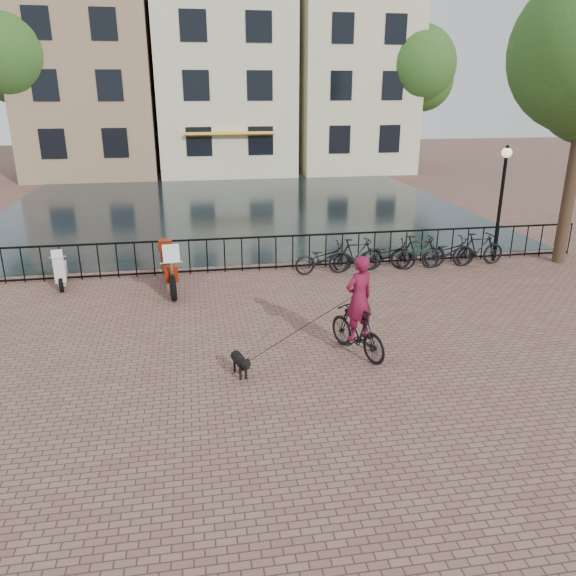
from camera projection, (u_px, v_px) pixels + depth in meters
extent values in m
plane|color=brown|center=(319.00, 419.00, 9.07)|extent=(100.00, 100.00, 0.00)
plane|color=black|center=(234.00, 208.00, 25.13)|extent=(20.00, 20.00, 0.00)
cube|color=black|center=(259.00, 237.00, 16.17)|extent=(20.00, 0.05, 0.05)
cube|color=black|center=(259.00, 268.00, 16.47)|extent=(20.00, 0.05, 0.05)
cube|color=#8E7052|center=(89.00, 72.00, 33.71)|extent=(7.50, 9.00, 12.00)
cube|color=beige|center=(223.00, 81.00, 35.16)|extent=(8.00, 9.00, 11.00)
cube|color=gold|center=(230.00, 134.00, 31.77)|extent=(5.00, 0.60, 0.15)
cube|color=#BDB48C|center=(347.00, 69.00, 36.18)|extent=(7.00, 9.00, 12.50)
cylinder|color=black|center=(22.00, 124.00, 31.33)|extent=(0.36, 0.36, 6.30)
sphere|color=#284F1A|center=(11.00, 55.00, 30.12)|extent=(5.04, 5.04, 5.04)
cylinder|color=black|center=(573.00, 170.00, 16.38)|extent=(0.36, 0.36, 5.60)
cylinder|color=black|center=(412.00, 123.00, 35.05)|extent=(0.36, 0.36, 5.95)
sphere|color=#284F1A|center=(416.00, 65.00, 33.91)|extent=(4.76, 4.76, 4.76)
cylinder|color=black|center=(499.00, 211.00, 16.74)|extent=(0.10, 0.10, 3.20)
sphere|color=beige|center=(507.00, 153.00, 16.17)|extent=(0.30, 0.30, 0.30)
imported|color=black|center=(357.00, 330.00, 11.12)|extent=(1.12, 1.82, 1.06)
imported|color=maroon|center=(359.00, 290.00, 10.84)|extent=(0.89, 0.74, 2.07)
imported|color=black|center=(324.00, 258.00, 16.08)|extent=(1.76, 0.75, 0.90)
imported|color=black|center=(356.00, 255.00, 16.21)|extent=(1.70, 0.63, 1.00)
imported|color=black|center=(387.00, 255.00, 16.38)|extent=(1.76, 0.76, 0.90)
imported|color=black|center=(418.00, 252.00, 16.52)|extent=(1.69, 0.58, 1.00)
imported|color=black|center=(448.00, 252.00, 16.68)|extent=(1.75, 0.70, 0.90)
imported|color=black|center=(478.00, 249.00, 16.82)|extent=(1.69, 0.57, 1.00)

